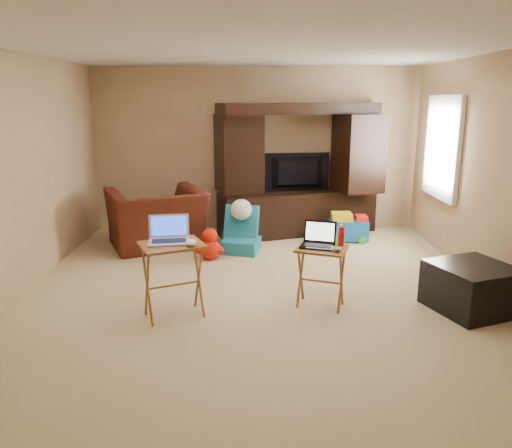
{
  "coord_description": "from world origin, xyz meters",
  "views": [
    {
      "loc": [
        -0.01,
        -5.06,
        2.02
      ],
      "look_at": [
        0.0,
        -0.2,
        0.8
      ],
      "focal_mm": 35.0,
      "sensor_mm": 36.0,
      "label": 1
    }
  ],
  "objects_px": {
    "television": "(298,173)",
    "tray_table_right": "(321,277)",
    "plush_toy": "(210,244)",
    "laptop_right": "(318,235)",
    "ottoman": "(472,288)",
    "laptop_left": "(169,230)",
    "mouse_right": "(337,249)",
    "tray_table_left": "(173,280)",
    "child_rocker": "(241,230)",
    "water_bottle": "(341,236)",
    "entertainment_center": "(298,170)",
    "mouse_left": "(191,243)",
    "push_toy": "(348,227)",
    "recliner": "(157,218)"
  },
  "relations": [
    {
      "from": "television",
      "to": "tray_table_right",
      "type": "xyz_separation_m",
      "value": [
        -0.0,
        -2.81,
        -0.64
      ]
    },
    {
      "from": "plush_toy",
      "to": "laptop_right",
      "type": "height_order",
      "value": "laptop_right"
    },
    {
      "from": "ottoman",
      "to": "laptop_left",
      "type": "xyz_separation_m",
      "value": [
        -2.92,
        -0.12,
        0.61
      ]
    },
    {
      "from": "plush_toy",
      "to": "mouse_right",
      "type": "bearing_deg",
      "value": -50.04
    },
    {
      "from": "tray_table_right",
      "to": "mouse_right",
      "type": "height_order",
      "value": "mouse_right"
    },
    {
      "from": "tray_table_left",
      "to": "laptop_right",
      "type": "relative_size",
      "value": 2.26
    },
    {
      "from": "child_rocker",
      "to": "water_bottle",
      "type": "height_order",
      "value": "water_bottle"
    },
    {
      "from": "plush_toy",
      "to": "ottoman",
      "type": "bearing_deg",
      "value": -30.48
    },
    {
      "from": "entertainment_center",
      "to": "laptop_left",
      "type": "xyz_separation_m",
      "value": [
        -1.45,
        -3.03,
        -0.14
      ]
    },
    {
      "from": "entertainment_center",
      "to": "tray_table_right",
      "type": "height_order",
      "value": "entertainment_center"
    },
    {
      "from": "entertainment_center",
      "to": "water_bottle",
      "type": "relative_size",
      "value": 12.76
    },
    {
      "from": "mouse_left",
      "to": "television",
      "type": "bearing_deg",
      "value": 68.39
    },
    {
      "from": "television",
      "to": "laptop_right",
      "type": "distance_m",
      "value": 2.8
    },
    {
      "from": "tray_table_right",
      "to": "mouse_left",
      "type": "distance_m",
      "value": 1.34
    },
    {
      "from": "tray_table_right",
      "to": "push_toy",
      "type": "bearing_deg",
      "value": 93.84
    },
    {
      "from": "television",
      "to": "recliner",
      "type": "distance_m",
      "value": 2.21
    },
    {
      "from": "tray_table_left",
      "to": "child_rocker",
      "type": "bearing_deg",
      "value": 49.7
    },
    {
      "from": "television",
      "to": "mouse_right",
      "type": "xyz_separation_m",
      "value": [
        0.13,
        -2.93,
        -0.31
      ]
    },
    {
      "from": "plush_toy",
      "to": "tray_table_right",
      "type": "bearing_deg",
      "value": -50.7
    },
    {
      "from": "entertainment_center",
      "to": "recliner",
      "type": "distance_m",
      "value": 2.22
    },
    {
      "from": "push_toy",
      "to": "laptop_right",
      "type": "bearing_deg",
      "value": -106.66
    },
    {
      "from": "child_rocker",
      "to": "push_toy",
      "type": "bearing_deg",
      "value": 32.0
    },
    {
      "from": "television",
      "to": "mouse_left",
      "type": "bearing_deg",
      "value": 59.58
    },
    {
      "from": "mouse_right",
      "to": "laptop_left",
      "type": "bearing_deg",
      "value": -177.03
    },
    {
      "from": "mouse_left",
      "to": "child_rocker",
      "type": "bearing_deg",
      "value": 79.57
    },
    {
      "from": "child_rocker",
      "to": "laptop_right",
      "type": "height_order",
      "value": "laptop_right"
    },
    {
      "from": "laptop_right",
      "to": "plush_toy",
      "type": "bearing_deg",
      "value": 145.64
    },
    {
      "from": "plush_toy",
      "to": "mouse_right",
      "type": "relative_size",
      "value": 3.38
    },
    {
      "from": "tray_table_right",
      "to": "ottoman",
      "type": "bearing_deg",
      "value": 17.05
    },
    {
      "from": "child_rocker",
      "to": "plush_toy",
      "type": "height_order",
      "value": "child_rocker"
    },
    {
      "from": "laptop_right",
      "to": "water_bottle",
      "type": "distance_m",
      "value": 0.25
    },
    {
      "from": "entertainment_center",
      "to": "laptop_right",
      "type": "distance_m",
      "value": 2.81
    },
    {
      "from": "tray_table_left",
      "to": "plush_toy",
      "type": "bearing_deg",
      "value": 59.2
    },
    {
      "from": "ottoman",
      "to": "tray_table_left",
      "type": "distance_m",
      "value": 2.9
    },
    {
      "from": "television",
      "to": "ottoman",
      "type": "relative_size",
      "value": 1.4
    },
    {
      "from": "push_toy",
      "to": "ottoman",
      "type": "relative_size",
      "value": 0.81
    },
    {
      "from": "mouse_right",
      "to": "water_bottle",
      "type": "distance_m",
      "value": 0.22
    },
    {
      "from": "entertainment_center",
      "to": "tray_table_left",
      "type": "xyz_separation_m",
      "value": [
        -1.42,
        -3.06,
        -0.62
      ]
    },
    {
      "from": "ottoman",
      "to": "laptop_right",
      "type": "height_order",
      "value": "laptop_right"
    },
    {
      "from": "recliner",
      "to": "laptop_right",
      "type": "relative_size",
      "value": 3.89
    },
    {
      "from": "child_rocker",
      "to": "laptop_left",
      "type": "distance_m",
      "value": 2.2
    },
    {
      "from": "child_rocker",
      "to": "mouse_left",
      "type": "distance_m",
      "value": 2.22
    },
    {
      "from": "television",
      "to": "laptop_right",
      "type": "xyz_separation_m",
      "value": [
        -0.04,
        -2.79,
        -0.21
      ]
    },
    {
      "from": "child_rocker",
      "to": "tray_table_left",
      "type": "height_order",
      "value": "tray_table_left"
    },
    {
      "from": "ottoman",
      "to": "tray_table_right",
      "type": "bearing_deg",
      "value": 176.64
    },
    {
      "from": "tray_table_left",
      "to": "recliner",
      "type": "bearing_deg",
      "value": 79.84
    },
    {
      "from": "entertainment_center",
      "to": "laptop_left",
      "type": "height_order",
      "value": "entertainment_center"
    },
    {
      "from": "television",
      "to": "push_toy",
      "type": "distance_m",
      "value": 1.1
    },
    {
      "from": "laptop_right",
      "to": "mouse_right",
      "type": "height_order",
      "value": "laptop_right"
    },
    {
      "from": "entertainment_center",
      "to": "mouse_left",
      "type": "relative_size",
      "value": 16.37
    }
  ]
}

